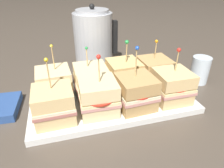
{
  "coord_description": "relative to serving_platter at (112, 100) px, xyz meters",
  "views": [
    {
      "loc": [
        -0.14,
        -0.49,
        0.35
      ],
      "look_at": [
        0.0,
        0.0,
        0.07
      ],
      "focal_mm": 32.0,
      "sensor_mm": 36.0,
      "label": 1
    }
  ],
  "objects": [
    {
      "name": "serving_platter",
      "position": [
        0.0,
        0.0,
        0.0
      ],
      "size": [
        0.48,
        0.24,
        0.02
      ],
      "color": "silver",
      "rests_on": "ground_plane"
    },
    {
      "name": "sandwich_back_center_left",
      "position": [
        -0.05,
        0.05,
        0.05
      ],
      "size": [
        0.1,
        0.1,
        0.15
      ],
      "color": "beige",
      "rests_on": "serving_platter"
    },
    {
      "name": "sandwich_front_far_left",
      "position": [
        -0.17,
        -0.05,
        0.05
      ],
      "size": [
        0.1,
        0.1,
        0.17
      ],
      "color": "#DBB77A",
      "rests_on": "serving_platter"
    },
    {
      "name": "drinking_glass",
      "position": [
        0.34,
        0.05,
        0.04
      ],
      "size": [
        0.06,
        0.06,
        0.1
      ],
      "color": "silver",
      "rests_on": "ground_plane"
    },
    {
      "name": "kettle_steel",
      "position": [
        0.0,
        0.28,
        0.11
      ],
      "size": [
        0.17,
        0.15,
        0.25
      ],
      "color": "#B7BABF",
      "rests_on": "ground_plane"
    },
    {
      "name": "sandwich_back_center_right",
      "position": [
        0.05,
        0.05,
        0.05
      ],
      "size": [
        0.11,
        0.11,
        0.16
      ],
      "color": "tan",
      "rests_on": "serving_platter"
    },
    {
      "name": "sandwich_front_far_right",
      "position": [
        0.17,
        -0.05,
        0.05
      ],
      "size": [
        0.1,
        0.1,
        0.16
      ],
      "color": "#DBB77A",
      "rests_on": "serving_platter"
    },
    {
      "name": "sandwich_front_center_left",
      "position": [
        -0.05,
        -0.05,
        0.05
      ],
      "size": [
        0.1,
        0.11,
        0.16
      ],
      "color": "beige",
      "rests_on": "serving_platter"
    },
    {
      "name": "sandwich_front_center_right",
      "position": [
        0.05,
        -0.06,
        0.05
      ],
      "size": [
        0.11,
        0.11,
        0.17
      ],
      "color": "tan",
      "rests_on": "serving_platter"
    },
    {
      "name": "ground_plane",
      "position": [
        0.0,
        0.0,
        -0.01
      ],
      "size": [
        6.0,
        6.0,
        0.0
      ],
      "primitive_type": "plane",
      "color": "#4C4238"
    },
    {
      "name": "sandwich_back_far_left",
      "position": [
        -0.16,
        0.06,
        0.05
      ],
      "size": [
        0.11,
        0.11,
        0.16
      ],
      "color": "beige",
      "rests_on": "serving_platter"
    },
    {
      "name": "sandwich_back_far_right",
      "position": [
        0.16,
        0.05,
        0.05
      ],
      "size": [
        0.1,
        0.1,
        0.15
      ],
      "color": "tan",
      "rests_on": "serving_platter"
    }
  ]
}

